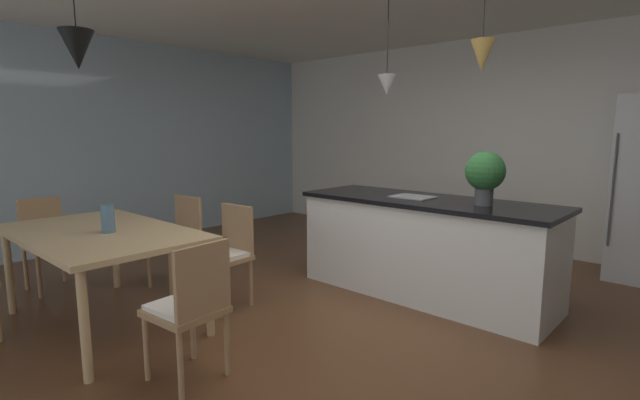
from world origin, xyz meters
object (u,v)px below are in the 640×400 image
Objects in this scene: chair_window_end at (47,240)px; chair_kitchen_end at (190,306)px; kitchen_island at (425,246)px; potted_plant_on_island at (485,173)px; vase_on_dining_table at (108,219)px; chair_far_right at (226,252)px; chair_far_left at (178,238)px; dining_table at (100,239)px.

chair_window_end is 1.00× the size of chair_kitchen_end.
potted_plant_on_island is (0.53, -0.00, 0.70)m from kitchen_island.
potted_plant_on_island is 2.14× the size of vase_on_dining_table.
vase_on_dining_table reaches higher than chair_kitchen_end.
vase_on_dining_table is (-1.11, 0.01, 0.38)m from chair_kitchen_end.
chair_far_left is at bearing -179.99° from chair_far_right.
potted_plant_on_island is (2.05, 2.28, 0.48)m from dining_table.
vase_on_dining_table reaches higher than dining_table.
dining_table is 0.21m from vase_on_dining_table.
vase_on_dining_table is (1.36, 0.02, 0.38)m from chair_window_end.
dining_table is 0.74× the size of kitchen_island.
chair_far_left is 1.86m from chair_kitchen_end.
chair_window_end is 2.48m from chair_kitchen_end.
chair_window_end is (-0.84, -0.89, 0.00)m from chair_far_left.
chair_far_right is 1.96× the size of potted_plant_on_island.
chair_far_left and chair_far_right have the same top height.
potted_plant_on_island reaches higher than chair_far_left.
vase_on_dining_table is at bearing -106.78° from chair_far_right.
dining_table is 2.00× the size of chair_window_end.
kitchen_island reaches higher than chair_far_left.
chair_far_right is at bearing -140.09° from potted_plant_on_island.
kitchen_island is 0.88m from potted_plant_on_island.
chair_far_right is at bearing 0.01° from chair_far_left.
kitchen_island reaches higher than chair_window_end.
chair_far_right is 0.99m from vase_on_dining_table.
chair_kitchen_end is at bearing -28.37° from chair_far_left.
chair_far_right is 1.79m from kitchen_island.
chair_far_left is 0.37× the size of kitchen_island.
chair_far_left is 1.23m from chair_window_end.
vase_on_dining_table reaches higher than chair_far_left.
chair_far_right is 1.00× the size of chair_kitchen_end.
chair_kitchen_end is at bearing 0.15° from chair_window_end.
dining_table is 8.38× the size of vase_on_dining_table.
chair_window_end is 4.19× the size of vase_on_dining_table.
dining_table is 1.26m from chair_window_end.
chair_window_end is 1.96× the size of potted_plant_on_island.
kitchen_island reaches higher than chair_kitchen_end.
chair_kitchen_end is at bearing -109.61° from potted_plant_on_island.
chair_far_right reaches higher than dining_table.
potted_plant_on_island is 2.98m from vase_on_dining_table.
dining_table is 3.91× the size of potted_plant_on_island.
chair_kitchen_end is at bearing 0.19° from dining_table.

